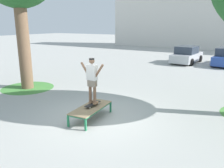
# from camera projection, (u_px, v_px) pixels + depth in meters

# --- Properties ---
(ground_plane) EXTENTS (120.00, 120.00, 0.00)m
(ground_plane) POSITION_uv_depth(u_px,v_px,m) (98.00, 117.00, 8.70)
(ground_plane) COLOR #A8A8A3
(skate_box) EXTENTS (0.92, 1.96, 0.46)m
(skate_box) POSITION_uv_depth(u_px,v_px,m) (91.00, 108.00, 8.45)
(skate_box) COLOR #237A4C
(skate_box) RESTS_ON ground
(skateboard) EXTENTS (0.20, 0.80, 0.09)m
(skateboard) POSITION_uv_depth(u_px,v_px,m) (93.00, 104.00, 8.54)
(skateboard) COLOR black
(skateboard) RESTS_ON skate_box
(skater) EXTENTS (1.00, 0.28, 1.69)m
(skater) POSITION_uv_depth(u_px,v_px,m) (92.00, 78.00, 8.29)
(skater) COLOR brown
(skater) RESTS_ON skateboard
(grass_patch_near_left) EXTENTS (2.79, 2.79, 0.01)m
(grass_patch_near_left) POSITION_uv_depth(u_px,v_px,m) (28.00, 88.00, 12.70)
(grass_patch_near_left) COLOR #47893D
(grass_patch_near_left) RESTS_ON ground
(car_silver) EXTENTS (2.17, 4.32, 1.50)m
(car_silver) POSITION_uv_depth(u_px,v_px,m) (187.00, 55.00, 20.69)
(car_silver) COLOR #B7BABF
(car_silver) RESTS_ON ground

